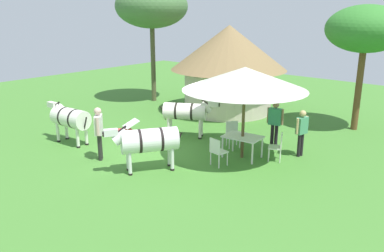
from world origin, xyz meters
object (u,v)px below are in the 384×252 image
Objects in this scene: striped_lounge_chair at (127,129)px; acacia_tree_behind_hut at (152,7)px; patio_chair_west_end at (233,132)px; guest_behind_table at (275,120)px; thatched_hut at (229,63)px; standing_watcher at (99,129)px; guest_beside_umbrella at (302,129)px; patio_chair_east_end at (278,145)px; acacia_tree_left_background at (366,30)px; patio_chair_near_lawn at (217,150)px; zebra_toward_hut at (148,141)px; zebra_by_umbrella at (70,118)px; zebra_nearest_camera at (186,112)px; patio_dining_table at (243,139)px; shade_umbrella at (245,79)px.

striped_lounge_chair is 0.16× the size of acacia_tree_behind_hut.
guest_behind_table is at bearing 165.82° from patio_chair_west_end.
acacia_tree_behind_hut reaches higher than striped_lounge_chair.
standing_watcher is (0.64, -7.91, -1.24)m from thatched_hut.
thatched_hut is 6.00× the size of patio_chair_west_end.
guest_beside_umbrella is 0.90× the size of standing_watcher.
acacia_tree_behind_hut reaches higher than patio_chair_east_end.
acacia_tree_left_background is (6.42, 6.58, 3.72)m from striped_lounge_chair.
patio_chair_near_lawn is at bearing 76.28° from standing_watcher.
zebra_toward_hut is 0.42× the size of acacia_tree_left_background.
zebra_by_umbrella is (-5.38, -1.74, 0.43)m from patio_chair_near_lawn.
zebra_nearest_camera is (-3.88, -0.07, 0.47)m from patio_chair_east_end.
patio_chair_east_end reaches higher than patio_dining_table.
acacia_tree_behind_hut is at bearing 168.30° from standing_watcher.
standing_watcher is 2.19m from zebra_by_umbrella.
thatched_hut is 6.00× the size of patio_chair_east_end.
patio_chair_east_end is at bearing -97.13° from acacia_tree_left_background.
patio_chair_west_end is at bearing 120.39° from patio_chair_near_lawn.
standing_watcher is 9.51m from acacia_tree_behind_hut.
acacia_tree_behind_hut is at bearing -170.46° from acacia_tree_left_background.
patio_dining_table is 4.86m from striped_lounge_chair.
guest_behind_table is at bearing -79.34° from zebra_toward_hut.
patio_dining_table is at bearing -49.57° from thatched_hut.
shade_umbrella reaches higher than zebra_by_umbrella.
patio_chair_west_end is at bearing -138.06° from striped_lounge_chair.
patio_chair_near_lawn is at bearing -99.24° from patio_dining_table.
shade_umbrella is 4.91m from standing_watcher.
standing_watcher is at bearing -55.38° from acacia_tree_behind_hut.
zebra_by_umbrella is at bearing -130.20° from acacia_tree_left_background.
acacia_tree_behind_hut is at bearing 154.40° from shade_umbrella.
acacia_tree_left_background is at bearing -77.68° from zebra_toward_hut.
acacia_tree_behind_hut is (-4.96, 7.18, 3.80)m from standing_watcher.
acacia_tree_left_background reaches higher than guest_behind_table.
thatched_hut reaches higher than zebra_by_umbrella.
patio_chair_near_lawn is at bearing -21.27° from guest_beside_umbrella.
patio_chair_near_lawn is 5.67m from zebra_by_umbrella.
patio_chair_near_lawn is 2.03m from patio_chair_east_end.
thatched_hut is 3.25× the size of guest_behind_table.
guest_beside_umbrella is at bearing -50.23° from patio_chair_east_end.
guest_behind_table is 0.76× the size of zebra_by_umbrella.
zebra_nearest_camera is (-1.97, -0.26, 0.47)m from patio_chair_west_end.
patio_chair_west_end is 1.54m from guest_behind_table.
thatched_hut is at bearing 130.43° from shade_umbrella.
thatched_hut is at bearing -77.96° from striped_lounge_chair.
acacia_tree_behind_hut is (-9.37, 3.49, 4.33)m from patio_chair_east_end.
acacia_tree_left_background is at bearing 84.07° from patio_chair_near_lawn.
patio_chair_near_lawn is at bearing -105.17° from acacia_tree_left_background.
thatched_hut reaches higher than striped_lounge_chair.
patio_chair_west_end is at bearing 57.38° from patio_chair_east_end.
patio_chair_near_lawn is at bearing 116.99° from patio_chair_east_end.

